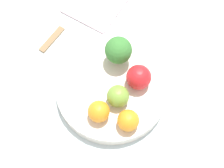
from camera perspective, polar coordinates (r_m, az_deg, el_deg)
ground_plane at (r=0.76m, az=-0.00°, el=-2.05°), size 6.00×6.00×0.00m
table_surface at (r=0.75m, az=-0.00°, el=-1.75°), size 1.20×1.20×0.02m
bowl at (r=0.72m, az=-0.00°, el=-0.91°), size 0.26×0.26×0.03m
broccoli at (r=0.70m, az=1.38°, el=6.12°), size 0.06×0.06×0.08m
apple_red at (r=0.69m, az=4.90°, el=1.26°), size 0.06×0.06×0.06m
apple_green at (r=0.67m, az=1.11°, el=-2.23°), size 0.05×0.05×0.05m
orange_front at (r=0.65m, az=2.98°, el=-6.67°), size 0.05×0.05×0.05m
orange_back at (r=0.66m, az=-2.44°, el=-5.04°), size 0.05×0.05×0.05m
napkin at (r=0.87m, az=-3.07°, el=14.28°), size 0.17×0.17×0.01m
spoon at (r=0.82m, az=-10.92°, el=8.04°), size 0.09×0.05×0.01m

